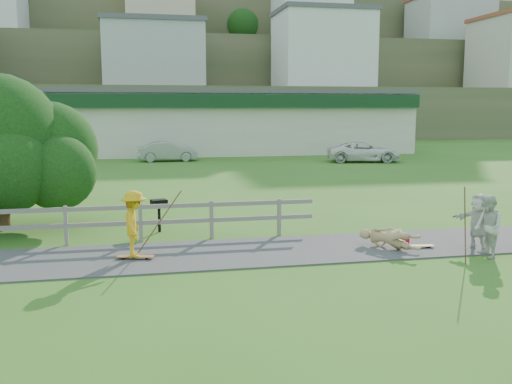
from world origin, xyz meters
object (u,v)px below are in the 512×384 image
skater_fallen (389,238)px  bbq (159,216)px  spectator_d (478,222)px  car_white (364,152)px  car_silver (168,151)px  skater_rider (134,228)px  spectator_a (488,227)px

skater_fallen → bbq: 6.83m
spectator_d → car_white: (6.53, 23.73, -0.07)m
car_white → bbq: (-14.67, -19.74, -0.19)m
bbq → car_white: bearing=38.2°
skater_fallen → car_white: car_white is taller
bbq → spectator_d: bearing=-41.3°
car_silver → bbq: 23.02m
skater_fallen → car_silver: (-4.45, 26.43, 0.38)m
spectator_d → car_white: bearing=146.3°
skater_rider → bbq: 3.26m
spectator_a → skater_fallen: bearing=-112.9°
skater_rider → spectator_a: size_ratio=1.04×
spectator_d → bbq: spectator_d is taller
bbq → spectator_a: bearing=-45.5°
spectator_d → car_silver: (-6.69, 26.96, -0.07)m
spectator_d → bbq: (-8.14, 3.98, -0.26)m
skater_fallen → spectator_a: 2.46m
skater_rider → car_white: (15.38, 22.91, -0.13)m
spectator_d → spectator_a: bearing=-31.3°
car_silver → skater_fallen: bearing=-172.3°
skater_fallen → spectator_a: bearing=-66.9°
car_silver → car_white: bearing=-105.6°
car_silver → car_white: car_white is taller
skater_fallen → spectator_d: bearing=-49.9°
spectator_a → bbq: 9.25m
skater_rider → spectator_d: bearing=-94.1°
skater_rider → spectator_d: 8.89m
spectator_d → skater_fallen: bearing=-121.7°
spectator_a → spectator_d: spectator_a is taller
car_white → skater_rider: bearing=157.5°
skater_fallen → bbq: bearing=113.2°
skater_fallen → spectator_d: (2.24, -0.53, 0.45)m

